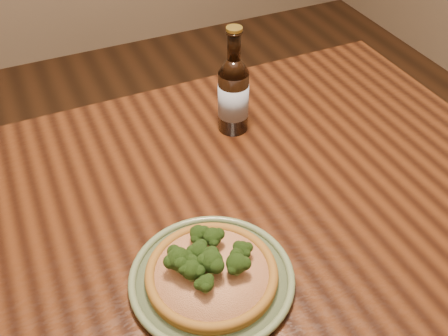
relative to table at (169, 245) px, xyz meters
name	(u,v)px	position (x,y,z in m)	size (l,w,h in m)	color
table	(169,245)	(0.00, 0.00, 0.00)	(1.60, 0.90, 0.75)	#401E0D
plate	(212,278)	(0.02, -0.19, 0.10)	(0.29, 0.29, 0.02)	#657752
pizza	(211,271)	(0.02, -0.19, 0.12)	(0.23, 0.23, 0.07)	#946321
beer_bottle	(233,94)	(0.25, 0.21, 0.19)	(0.07, 0.07, 0.26)	black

